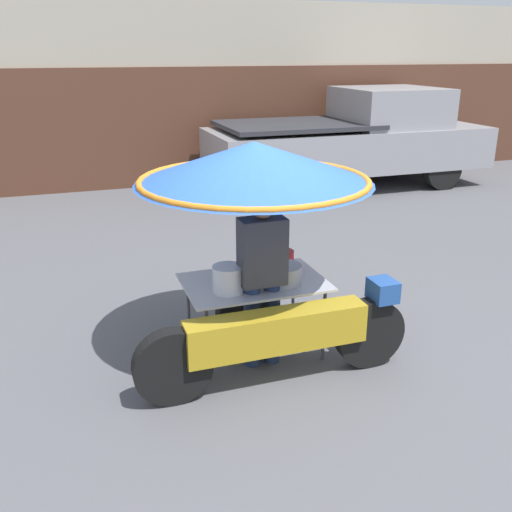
% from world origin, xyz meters
% --- Properties ---
extents(ground_plane, '(36.00, 36.00, 0.00)m').
position_xyz_m(ground_plane, '(0.00, 0.00, 0.00)').
color(ground_plane, '#56565B').
extents(shopfront_building, '(28.00, 2.06, 3.50)m').
position_xyz_m(shopfront_building, '(0.00, 8.40, 1.74)').
color(shopfront_building, '#B2A893').
rests_on(shopfront_building, ground).
extents(vendor_motorcycle_cart, '(2.31, 1.96, 1.89)m').
position_xyz_m(vendor_motorcycle_cart, '(-0.23, 0.37, 1.47)').
color(vendor_motorcycle_cart, black).
rests_on(vendor_motorcycle_cart, ground).
extents(vendor_person, '(0.38, 0.22, 1.51)m').
position_xyz_m(vendor_person, '(-0.24, 0.22, 0.84)').
color(vendor_person, navy).
rests_on(vendor_person, ground).
extents(pickup_truck, '(5.47, 1.99, 1.89)m').
position_xyz_m(pickup_truck, '(3.80, 6.14, 0.92)').
color(pickup_truck, black).
rests_on(pickup_truck, ground).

